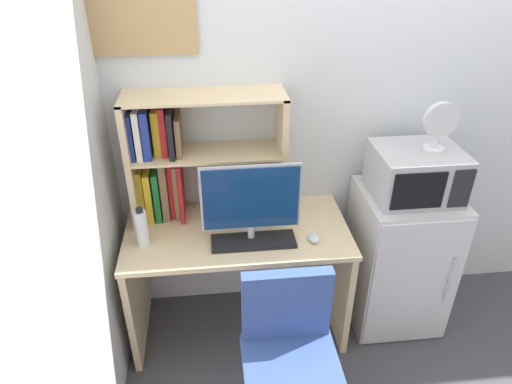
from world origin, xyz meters
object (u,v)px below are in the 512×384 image
water_bottle (142,228)px  mini_fridge (398,258)px  hutch_bookshelf (180,157)px  computer_mouse (314,238)px  microwave (416,173)px  keyboard (253,241)px  desk_fan (440,124)px  monitor (251,202)px  desk_chair (289,376)px  wall_corkboard (135,4)px

water_bottle → mini_fridge: water_bottle is taller
hutch_bookshelf → computer_mouse: (0.68, -0.32, -0.35)m
computer_mouse → microwave: bearing=15.4°
hutch_bookshelf → keyboard: size_ratio=1.89×
microwave → desk_fan: (0.07, -0.01, 0.28)m
monitor → water_bottle: size_ratio=2.30×
monitor → water_bottle: bearing=177.7°
monitor → water_bottle: (-0.56, 0.02, -0.13)m
monitor → desk_chair: monitor is taller
mini_fridge → wall_corkboard: wall_corkboard is taller
computer_mouse → desk_fan: size_ratio=0.34×
computer_mouse → microwave: 0.65m
computer_mouse → microwave: size_ratio=0.20×
mini_fridge → wall_corkboard: bearing=168.8°
water_bottle → microwave: size_ratio=0.49×
monitor → computer_mouse: monitor is taller
hutch_bookshelf → desk_chair: size_ratio=0.92×
keyboard → mini_fridge: mini_fridge is taller
desk_chair → mini_fridge: bearing=42.2°
hutch_bookshelf → mini_fridge: hutch_bookshelf is taller
water_bottle → wall_corkboard: wall_corkboard is taller
monitor → desk_chair: (0.11, -0.60, -0.57)m
hutch_bookshelf → desk_fan: 1.35m
monitor → wall_corkboard: 1.08m
wall_corkboard → computer_mouse: bearing=-27.6°
hutch_bookshelf → mini_fridge: 1.42m
water_bottle → desk_chair: size_ratio=0.25×
keyboard → water_bottle: (-0.57, 0.05, 0.09)m
desk_chair → microwave: bearing=42.3°
computer_mouse → water_bottle: 0.89m
wall_corkboard → hutch_bookshelf: bearing=-36.0°
water_bottle → desk_fan: bearing=3.3°
microwave → monitor: bearing=-172.7°
water_bottle → computer_mouse: bearing=-4.2°
monitor → desk_fan: size_ratio=1.94×
microwave → wall_corkboard: 1.65m
desk_fan → keyboard: bearing=-171.8°
microwave → desk_fan: size_ratio=1.73×
computer_mouse → mini_fridge: mini_fridge is taller
desk_fan → water_bottle: bearing=-176.7°
monitor → water_bottle: monitor is taller
hutch_bookshelf → computer_mouse: size_ratio=9.28×
hutch_bookshelf → wall_corkboard: (-0.15, 0.11, 0.75)m
mini_fridge → desk_fan: desk_fan is taller
desk_chair → monitor: bearing=100.7°
hutch_bookshelf → monitor: bearing=-39.0°
desk_fan → desk_chair: (-0.86, -0.71, -0.90)m
water_bottle → mini_fridge: bearing=3.5°
keyboard → computer_mouse: computer_mouse is taller
computer_mouse → mini_fridge: 0.67m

